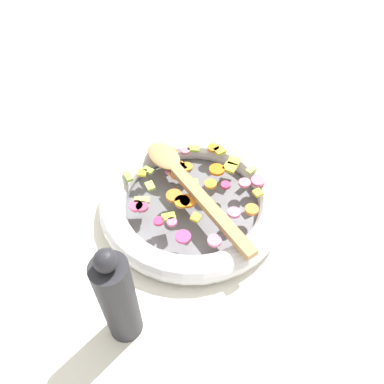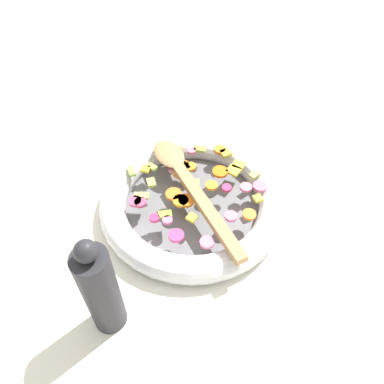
{
  "view_description": "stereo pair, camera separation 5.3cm",
  "coord_description": "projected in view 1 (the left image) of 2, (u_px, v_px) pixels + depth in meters",
  "views": [
    {
      "loc": [
        0.37,
        -0.31,
        0.58
      ],
      "look_at": [
        0.0,
        0.0,
        0.05
      ],
      "focal_mm": 35.0,
      "sensor_mm": 36.0,
      "label": 1
    },
    {
      "loc": [
        0.4,
        -0.26,
        0.58
      ],
      "look_at": [
        0.0,
        0.0,
        0.05
      ],
      "focal_mm": 35.0,
      "sensor_mm": 36.0,
      "label": 2
    }
  ],
  "objects": [
    {
      "name": "skillet",
      "position": [
        192.0,
        202.0,
        0.73
      ],
      "size": [
        0.36,
        0.36,
        0.05
      ],
      "color": "slate",
      "rests_on": "ground_plane"
    },
    {
      "name": "pepper_mill",
      "position": [
        118.0,
        299.0,
        0.52
      ],
      "size": [
        0.05,
        0.05,
        0.21
      ],
      "color": "#232328",
      "rests_on": "ground_plane"
    },
    {
      "name": "wooden_spoon",
      "position": [
        186.0,
        181.0,
        0.71
      ],
      "size": [
        0.33,
        0.08,
        0.01
      ],
      "color": "#A87F51",
      "rests_on": "chopped_vegetables"
    },
    {
      "name": "chopped_vegetables",
      "position": [
        195.0,
        185.0,
        0.72
      ],
      "size": [
        0.26,
        0.26,
        0.01
      ],
      "color": "orange",
      "rests_on": "skillet"
    },
    {
      "name": "ground_plane",
      "position": [
        192.0,
        209.0,
        0.75
      ],
      "size": [
        4.0,
        4.0,
        0.0
      ],
      "primitive_type": "plane",
      "color": "silver"
    }
  ]
}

